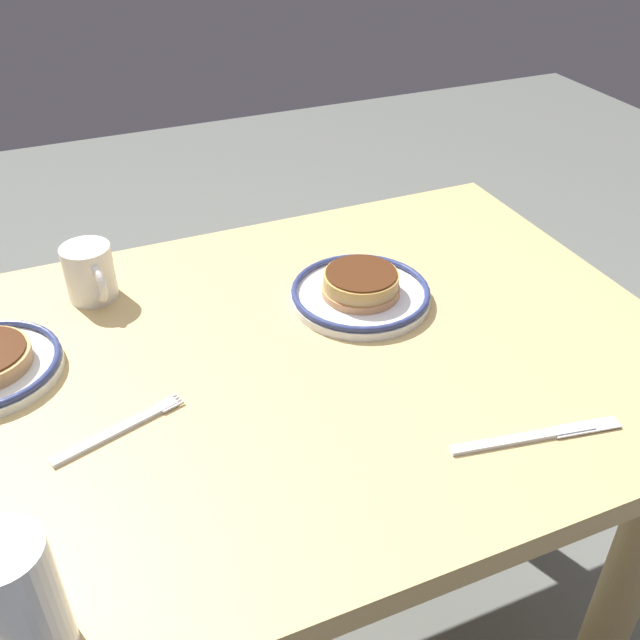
% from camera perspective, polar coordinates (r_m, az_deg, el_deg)
% --- Properties ---
extents(dining_table, '(1.18, 0.81, 0.74)m').
position_cam_1_polar(dining_table, '(1.13, -3.16, -8.60)').
color(dining_table, tan).
rests_on(dining_table, ground_plane).
extents(plate_near_main, '(0.22, 0.22, 0.05)m').
position_cam_1_polar(plate_near_main, '(1.15, 3.22, 2.32)').
color(plate_near_main, white).
rests_on(plate_near_main, dining_table).
extents(coffee_mug, '(0.08, 0.11, 0.09)m').
position_cam_1_polar(coffee_mug, '(1.20, -17.71, 3.61)').
color(coffee_mug, white).
rests_on(coffee_mug, dining_table).
extents(drinking_glass, '(0.08, 0.08, 0.15)m').
position_cam_1_polar(drinking_glass, '(0.74, -22.47, -20.30)').
color(drinking_glass, silver).
rests_on(drinking_glass, dining_table).
extents(fork_near, '(0.18, 0.07, 0.01)m').
position_cam_1_polar(fork_near, '(0.96, -15.53, -8.31)').
color(fork_near, silver).
rests_on(fork_near, dining_table).
extents(butter_knife, '(0.23, 0.06, 0.01)m').
position_cam_1_polar(butter_knife, '(0.96, 16.74, -8.76)').
color(butter_knife, silver).
rests_on(butter_knife, dining_table).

